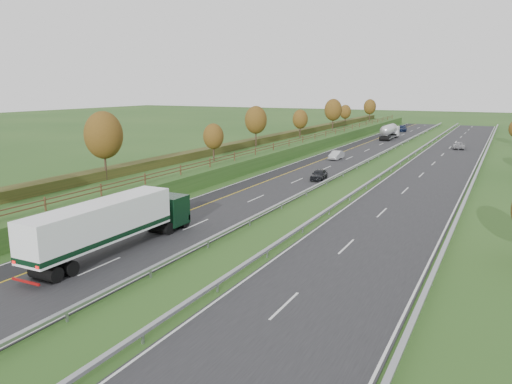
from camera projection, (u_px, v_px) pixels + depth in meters
The scene contains 18 objects.
ground at pixel (363, 176), 70.02m from camera, with size 400.00×400.00×0.00m, color #274A1A.
near_carriageway at pixel (321, 166), 77.92m from camera, with size 10.50×200.00×0.04m, color black.
far_carriageway at pixel (432, 175), 70.61m from camera, with size 10.50×200.00×0.04m, color black.
hard_shoulder at pixel (299, 165), 79.58m from camera, with size 3.00×200.00×0.04m, color black.
lane_markings at pixel (361, 169), 74.98m from camera, with size 26.75×200.00×0.01m.
embankment_left at pixel (248, 155), 83.47m from camera, with size 12.00×200.00×2.00m, color #274A1A.
hedge_left at pixel (237, 145), 84.04m from camera, with size 2.20×180.00×1.10m, color #2D3515.
fence_left at pixel (271, 147), 80.76m from camera, with size 0.12×189.06×1.20m.
median_barrier_near at pixel (357, 165), 75.27m from camera, with size 0.32×200.00×0.71m.
median_barrier_far at pixel (391, 168), 73.02m from camera, with size 0.32×200.00×0.71m.
outer_barrier_far at pixel (477, 174), 67.92m from camera, with size 0.32×200.00×0.71m.
trees_left at pixel (240, 124), 79.26m from camera, with size 6.64×164.30×7.66m.
box_lorry at pixel (112, 223), 37.08m from camera, with size 2.58×16.28×4.06m.
road_tanker at pixel (390, 131), 118.00m from camera, with size 2.40×11.22×3.46m.
car_dark_near at pixel (319, 174), 66.57m from camera, with size 1.68×4.17×1.42m, color black.
car_silver_mid at pixel (336, 155), 85.26m from camera, with size 1.52×4.36×1.44m, color #ACADB1.
car_small_far at pixel (402, 128), 138.13m from camera, with size 2.31×5.67×1.65m, color #111B36.
car_oncoming at pixel (459, 145), 99.53m from camera, with size 2.27×4.92×1.37m, color #A1A1A5.
Camera 1 is at (25.78, -13.33, 12.29)m, focal length 35.00 mm.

